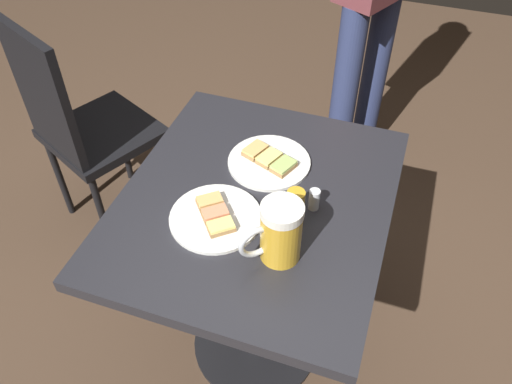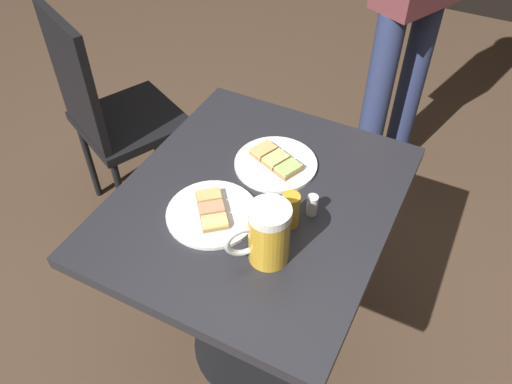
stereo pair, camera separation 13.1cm
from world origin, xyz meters
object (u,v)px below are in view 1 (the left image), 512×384
plate_near (216,217)px  cafe_chair (81,124)px  plate_far (269,161)px  salt_shaker (314,199)px  beer_glass_small (295,206)px  beer_mug (279,233)px

plate_near → cafe_chair: size_ratio=0.25×
plate_far → salt_shaker: (0.12, 0.16, 0.02)m
plate_far → salt_shaker: bearing=52.0°
plate_near → beer_glass_small: size_ratio=2.41×
plate_near → cafe_chair: cafe_chair is taller
plate_far → beer_mug: bearing=21.8°
plate_near → beer_glass_small: (-0.06, 0.18, 0.04)m
salt_shaker → beer_glass_small: bearing=-31.3°
beer_mug → cafe_chair: bearing=-119.1°
plate_near → beer_glass_small: beer_glass_small is taller
beer_mug → salt_shaker: beer_mug is taller
beer_glass_small → beer_mug: bearing=-2.2°
plate_near → plate_far: size_ratio=1.01×
plate_far → beer_mug: size_ratio=1.44×
plate_far → beer_mug: (0.30, 0.12, 0.07)m
plate_far → cafe_chair: bearing=-105.0°
plate_far → beer_mug: beer_mug is taller
beer_glass_small → plate_near: bearing=-71.6°
beer_mug → beer_glass_small: bearing=177.8°
plate_near → cafe_chair: (-0.45, -0.74, -0.23)m
plate_near → beer_glass_small: 0.20m
plate_far → cafe_chair: (-0.21, -0.80, -0.23)m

